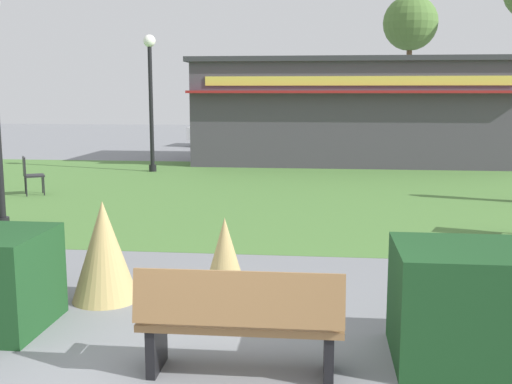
% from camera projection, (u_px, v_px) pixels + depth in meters
% --- Properties ---
extents(lawn_patch, '(36.00, 12.00, 0.01)m').
position_uv_depth(lawn_patch, '(280.00, 191.00, 14.99)').
color(lawn_patch, '#4C7A38').
rests_on(lawn_patch, ground_plane).
extents(park_bench, '(1.70, 0.54, 0.95)m').
position_uv_depth(park_bench, '(240.00, 322.00, 5.13)').
color(park_bench, olive).
rests_on(park_bench, ground_plane).
extents(hedge_right, '(1.98, 1.10, 1.03)m').
position_uv_depth(hedge_right, '(509.00, 306.00, 5.40)').
color(hedge_right, '#19421E').
rests_on(hedge_right, ground_plane).
extents(ornamental_grass_behind_left, '(0.60, 0.60, 1.04)m').
position_uv_depth(ornamental_grass_behind_left, '(225.00, 265.00, 6.68)').
color(ornamental_grass_behind_left, tan).
rests_on(ornamental_grass_behind_left, ground_plane).
extents(ornamental_grass_behind_right, '(0.75, 0.75, 1.15)m').
position_uv_depth(ornamental_grass_behind_right, '(104.00, 251.00, 7.04)').
color(ornamental_grass_behind_right, tan).
rests_on(ornamental_grass_behind_right, ground_plane).
extents(lamppost_far, '(0.36, 0.36, 4.00)m').
position_uv_depth(lamppost_far, '(151.00, 86.00, 18.24)').
color(lamppost_far, black).
rests_on(lamppost_far, ground_plane).
extents(food_kiosk, '(10.54, 4.19, 3.43)m').
position_uv_depth(food_kiosk, '(353.00, 111.00, 20.69)').
color(food_kiosk, '#47424C').
rests_on(food_kiosk, ground_plane).
extents(cafe_chair_west, '(0.60, 0.60, 0.89)m').
position_uv_depth(cafe_chair_west, '(30.00, 172.00, 14.27)').
color(cafe_chair_west, black).
rests_on(cafe_chair_west, ground_plane).
extents(parked_car_west_slot, '(4.36, 2.38, 1.20)m').
position_uv_depth(parked_car_west_slot, '(238.00, 132.00, 27.14)').
color(parked_car_west_slot, silver).
rests_on(parked_car_west_slot, ground_plane).
extents(parked_car_center_slot, '(4.25, 2.15, 1.20)m').
position_uv_depth(parked_car_center_slot, '(358.00, 132.00, 26.57)').
color(parked_car_center_slot, black).
rests_on(parked_car_center_slot, ground_plane).
extents(tree_right_bg, '(2.80, 2.80, 7.26)m').
position_uv_depth(tree_right_bg, '(410.00, 24.00, 31.99)').
color(tree_right_bg, brown).
rests_on(tree_right_bg, ground_plane).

